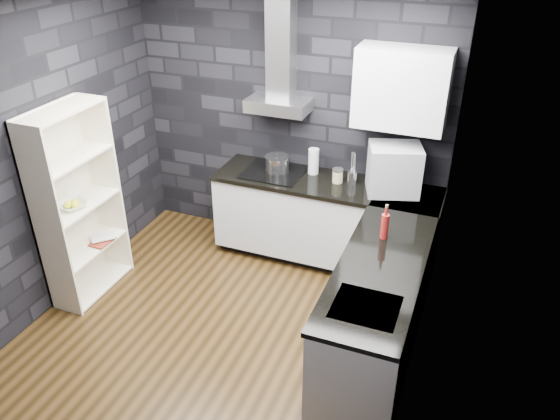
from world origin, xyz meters
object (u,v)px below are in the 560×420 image
Objects in this scene: pot at (277,164)px; utensil_crock at (352,177)px; appliance_garage at (394,170)px; storage_jar at (338,176)px; fruit_bowl at (73,205)px; bookshelf at (78,205)px; glass_vase at (314,161)px; red_bottle at (385,226)px.

utensil_crock is at bearing 1.57° from pot.
utensil_crock is 0.26× the size of appliance_garage.
utensil_crock is (0.76, 0.02, -0.02)m from pot.
appliance_garage reaches higher than utensil_crock.
storage_jar is 0.51× the size of fruit_bowl.
bookshelf is (-1.39, -1.31, -0.08)m from pot.
utensil_crock is (0.41, -0.07, -0.07)m from glass_vase.
appliance_garage is at bearing 28.06° from fruit_bowl.
glass_vase reaches higher than pot.
glass_vase is at bearing 15.11° from pot.
pot is at bearing 178.94° from storage_jar.
appliance_garage is 0.85m from red_bottle.
appliance_garage reaches higher than red_bottle.
appliance_garage is (0.81, -0.11, 0.10)m from glass_vase.
fruit_bowl is (0.00, -0.07, 0.04)m from bookshelf.
pot is 1.95m from fruit_bowl.
bookshelf is at bearing -141.18° from glass_vase.
appliance_garage is (1.15, -0.02, 0.14)m from pot.
red_bottle is (0.10, -0.83, -0.12)m from appliance_garage.
pot is 1.10× the size of red_bottle.
storage_jar is 0.07× the size of bookshelf.
fruit_bowl is (-2.65, -0.53, -0.07)m from red_bottle.
glass_vase is 2.10× the size of storage_jar.
bookshelf reaches higher than fruit_bowl.
appliance_garage is at bearing 97.00° from red_bottle.
pot is 0.51× the size of appliance_garage.
red_bottle is at bearing 11.23° from fruit_bowl.
storage_jar is 1.05m from red_bottle.
storage_jar is 0.14m from utensil_crock.
glass_vase is at bearing 170.02° from utensil_crock.
utensil_crock is at bearing 32.90° from fruit_bowl.
glass_vase is at bearing 40.14° from fruit_bowl.
pot reaches higher than utensil_crock.
bookshelf reaches higher than storage_jar.
red_bottle is at bearing -101.07° from appliance_garage.
bookshelf is 7.50× the size of fruit_bowl.
glass_vase reaches higher than storage_jar.
fruit_bowl is at bearing -104.53° from bookshelf.
appliance_garage is 2.89m from fruit_bowl.
glass_vase is at bearing 134.00° from red_bottle.
appliance_garage is (0.53, -0.00, 0.16)m from storage_jar.
bookshelf reaches higher than pot.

